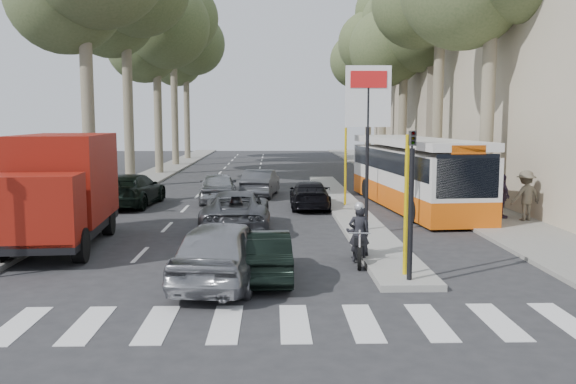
% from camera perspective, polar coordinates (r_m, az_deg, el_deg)
% --- Properties ---
extents(ground, '(120.00, 120.00, 0.00)m').
position_cam_1_polar(ground, '(15.66, -1.77, -7.42)').
color(ground, '#28282B').
rests_on(ground, ground).
extents(sidewalk_right, '(3.20, 70.00, 0.12)m').
position_cam_1_polar(sidewalk_right, '(41.24, 10.43, 1.43)').
color(sidewalk_right, gray).
rests_on(sidewalk_right, ground).
extents(median_left, '(2.40, 64.00, 0.12)m').
position_cam_1_polar(median_left, '(44.09, -12.06, 1.73)').
color(median_left, gray).
rests_on(median_left, ground).
extents(traffic_island, '(1.50, 26.00, 0.16)m').
position_cam_1_polar(traffic_island, '(26.63, 5.35, -1.35)').
color(traffic_island, gray).
rests_on(traffic_island, ground).
extents(building_far, '(11.00, 20.00, 16.00)m').
position_cam_1_polar(building_far, '(51.70, 16.17, 11.15)').
color(building_far, '#B7A88E').
rests_on(building_far, ground).
extents(billboard, '(1.50, 12.10, 5.60)m').
position_cam_1_polar(billboard, '(20.42, 7.47, 6.35)').
color(billboard, yellow).
rests_on(billboard, ground).
extents(traffic_light_island, '(0.16, 0.41, 3.60)m').
position_cam_1_polar(traffic_light_island, '(14.10, 11.49, 1.13)').
color(traffic_light_island, black).
rests_on(traffic_light_island, ground).
extents(tree_l_c, '(7.40, 7.20, 13.71)m').
position_cam_1_polar(tree_l_c, '(44.43, -12.06, 14.67)').
color(tree_l_c, '#6B604C').
rests_on(tree_l_c, ground).
extents(tree_l_d, '(7.40, 7.20, 15.66)m').
position_cam_1_polar(tree_l_d, '(52.50, -10.57, 15.37)').
color(tree_l_d, '#6B604C').
rests_on(tree_l_d, ground).
extents(tree_l_e, '(7.40, 7.20, 14.49)m').
position_cam_1_polar(tree_l_e, '(60.23, -9.42, 13.28)').
color(tree_l_e, '#6B604C').
rests_on(tree_l_e, ground).
extents(tree_r_c, '(7.40, 7.20, 13.32)m').
position_cam_1_polar(tree_r_c, '(42.65, 10.98, 14.57)').
color(tree_r_c, '#6B604C').
rests_on(tree_r_c, ground).
extents(tree_r_d, '(7.40, 7.20, 14.88)m').
position_cam_1_polar(tree_r_d, '(50.63, 9.12, 14.93)').
color(tree_r_d, '#6B604C').
rests_on(tree_r_d, ground).
extents(tree_r_e, '(7.40, 7.20, 14.10)m').
position_cam_1_polar(tree_r_e, '(58.38, 7.73, 13.18)').
color(tree_r_e, '#6B604C').
rests_on(tree_r_e, ground).
extents(silver_hatchback, '(2.36, 4.72, 1.55)m').
position_cam_1_polar(silver_hatchback, '(14.46, -6.18, -5.51)').
color(silver_hatchback, '#94969B').
rests_on(silver_hatchback, ground).
extents(dark_hatchback, '(1.43, 3.70, 1.20)m').
position_cam_1_polar(dark_hatchback, '(14.83, -2.39, -5.84)').
color(dark_hatchback, black).
rests_on(dark_hatchback, ground).
extents(queue_car_a, '(2.39, 5.02, 1.38)m').
position_cam_1_polar(queue_car_a, '(21.45, -4.85, -1.68)').
color(queue_car_a, '#494B50').
rests_on(queue_car_a, ground).
extents(queue_car_b, '(1.72, 4.14, 1.20)m').
position_cam_1_polar(queue_car_b, '(26.45, 2.03, -0.25)').
color(queue_car_b, black).
rests_on(queue_car_b, ground).
extents(queue_car_c, '(1.98, 4.33, 1.44)m').
position_cam_1_polar(queue_car_c, '(28.46, -6.56, 0.46)').
color(queue_car_c, gray).
rests_on(queue_car_c, ground).
extents(queue_car_d, '(1.96, 4.25, 1.35)m').
position_cam_1_polar(queue_car_d, '(30.62, -2.58, 0.86)').
color(queue_car_d, '#4A4C51').
rests_on(queue_car_d, ground).
extents(queue_car_e, '(2.43, 5.16, 1.46)m').
position_cam_1_polar(queue_car_e, '(27.95, -14.39, 0.19)').
color(queue_car_e, black).
rests_on(queue_car_e, ground).
extents(red_truck, '(2.88, 6.51, 3.38)m').
position_cam_1_polar(red_truck, '(19.65, -20.50, 0.36)').
color(red_truck, black).
rests_on(red_truck, ground).
extents(city_bus, '(3.59, 11.84, 3.07)m').
position_cam_1_polar(city_bus, '(27.00, 11.62, 1.93)').
color(city_bus, '#DF570C').
rests_on(city_bus, ground).
extents(motorcycle, '(0.77, 1.96, 1.67)m').
position_cam_1_polar(motorcycle, '(16.61, 6.65, -3.95)').
color(motorcycle, black).
rests_on(motorcycle, ground).
extents(pedestrian_near, '(0.60, 1.03, 1.68)m').
position_cam_1_polar(pedestrian_near, '(24.46, 19.40, -0.36)').
color(pedestrian_near, '#413049').
rests_on(pedestrian_near, sidewalk_right).
extents(pedestrian_far, '(1.30, 0.83, 1.86)m').
position_cam_1_polar(pedestrian_far, '(24.16, 21.35, -0.31)').
color(pedestrian_far, brown).
rests_on(pedestrian_far, sidewalk_right).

